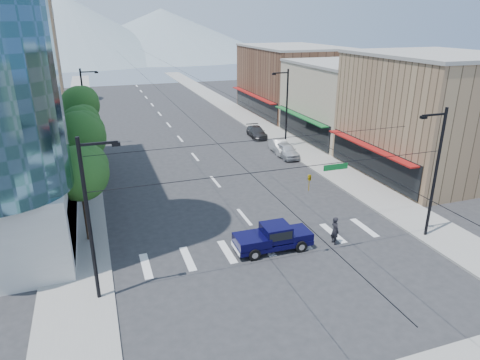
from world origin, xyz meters
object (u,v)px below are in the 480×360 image
at_px(parked_car_near, 286,150).
at_px(parked_car_far, 257,132).
at_px(parked_car_mid, 280,146).
at_px(pedestrian, 335,230).
at_px(pickup_truck, 273,237).

bearing_deg(parked_car_near, parked_car_far, 91.89).
xyz_separation_m(parked_car_near, parked_car_mid, (0.00, 1.69, -0.03)).
height_order(pedestrian, parked_car_near, pedestrian).
distance_m(pedestrian, parked_car_far, 27.88).
bearing_deg(parked_car_near, pedestrian, -103.45).
relative_size(pickup_truck, pedestrian, 2.66).
bearing_deg(parked_car_far, parked_car_near, -84.64).
xyz_separation_m(pickup_truck, pedestrian, (4.22, -0.62, 0.06)).
relative_size(pickup_truck, parked_car_mid, 1.18).
xyz_separation_m(pickup_truck, parked_car_near, (9.31, 17.93, -0.15)).
height_order(pickup_truck, parked_car_far, pickup_truck).
bearing_deg(parked_car_near, parked_car_mid, 91.89).
distance_m(pedestrian, parked_car_mid, 20.87).
distance_m(parked_car_near, parked_car_far, 8.86).
relative_size(parked_car_mid, parked_car_far, 0.96).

